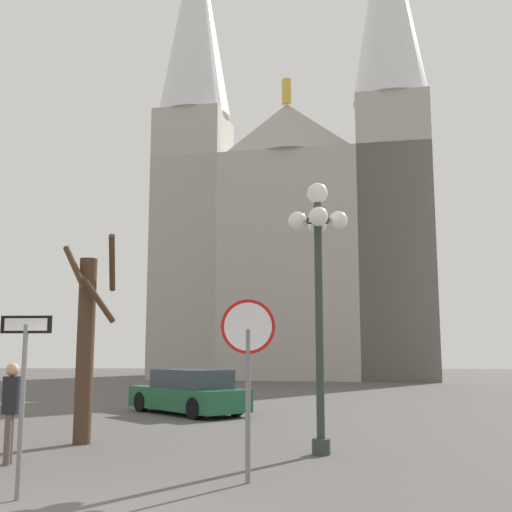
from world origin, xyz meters
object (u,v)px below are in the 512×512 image
Objects in this scene: bare_tree at (86,341)px; pedestrian_walking at (11,402)px; cathedral at (295,222)px; one_way_arrow_sign at (23,380)px; street_lamp at (318,261)px; stop_sign at (248,351)px; parked_car_near_green at (189,393)px.

pedestrian_walking is (-0.50, -2.47, -1.11)m from bare_tree.
cathedral reaches higher than bare_tree.
one_way_arrow_sign is 0.46× the size of street_lamp.
cathedral is 36.94m from stop_sign.
cathedral is 7.90× the size of bare_tree.
parked_car_near_green is at bearing 117.53° from street_lamp.
street_lamp is 6.37m from pedestrian_walking.
one_way_arrow_sign is 11.50m from parked_car_near_green.
stop_sign is 3.46m from street_lamp.
cathedral reaches higher than stop_sign.
cathedral is at bearing 84.20° from one_way_arrow_sign.
one_way_arrow_sign is at bearing -62.43° from pedestrian_walking.
stop_sign is 3.32m from one_way_arrow_sign.
street_lamp is at bearing 43.10° from one_way_arrow_sign.
cathedral is 33.89m from street_lamp.
bare_tree is at bearing -98.18° from cathedral.
bare_tree is (-0.83, 5.03, 0.59)m from one_way_arrow_sign.
street_lamp is at bearing -62.47° from parked_car_near_green.
street_lamp is (1.22, 2.70, 1.79)m from stop_sign.
street_lamp is at bearing 14.29° from pedestrian_walking.
one_way_arrow_sign is at bearing -80.58° from bare_tree.
bare_tree is 2.76m from pedestrian_walking.
stop_sign is at bearing -114.31° from street_lamp.
cathedral reaches higher than parked_car_near_green.
cathedral is 33.59m from bare_tree.
bare_tree is at bearing 168.32° from street_lamp.
stop_sign is at bearing -16.25° from pedestrian_walking.
street_lamp is at bearing -89.15° from cathedral.
one_way_arrow_sign is (-3.03, -1.28, -0.39)m from stop_sign.
cathedral reaches higher than one_way_arrow_sign.
street_lamp reaches higher than pedestrian_walking.
street_lamp is 5.43m from bare_tree.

